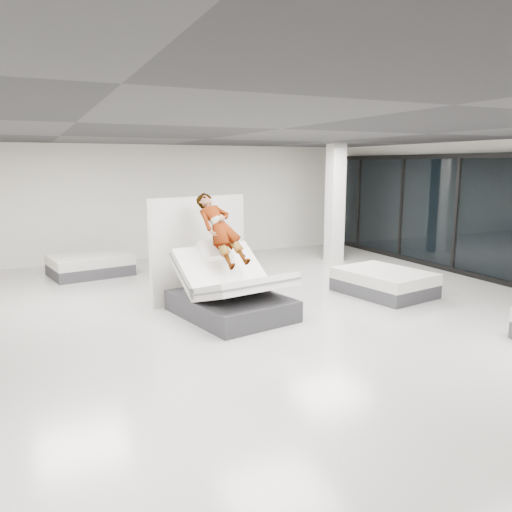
# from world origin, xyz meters

# --- Properties ---
(room) EXTENTS (14.00, 14.04, 3.20)m
(room) POSITION_xyz_m (0.00, 0.00, 1.60)
(room) COLOR #B8B6AD
(room) RESTS_ON ground
(hero_bed) EXTENTS (1.96, 2.37, 1.31)m
(hero_bed) POSITION_xyz_m (-0.50, 0.89, 0.41)
(hero_bed) COLOR #343438
(hero_bed) RESTS_ON floor
(person) EXTENTS (0.86, 1.54, 1.37)m
(person) POSITION_xyz_m (-0.56, 1.20, 1.27)
(person) COLOR slate
(person) RESTS_ON hero_bed
(remote) EXTENTS (0.08, 0.15, 0.08)m
(remote) POSITION_xyz_m (-0.27, 0.90, 1.09)
(remote) COLOR black
(remote) RESTS_ON person
(divider_panel) EXTENTS (2.16, 0.82, 2.04)m
(divider_panel) POSITION_xyz_m (-0.62, 2.27, 1.02)
(divider_panel) COLOR silver
(divider_panel) RESTS_ON floor
(flat_bed_right_far) EXTENTS (1.67, 2.04, 0.50)m
(flat_bed_right_far) POSITION_xyz_m (2.94, 0.99, 0.25)
(flat_bed_right_far) COLOR #343438
(flat_bed_right_far) RESTS_ON floor
(flat_bed_left_far) EXTENTS (2.02, 1.66, 0.49)m
(flat_bed_left_far) POSITION_xyz_m (-2.40, 5.39, 0.25)
(flat_bed_left_far) COLOR #343438
(flat_bed_left_far) RESTS_ON floor
(column) EXTENTS (0.40, 0.40, 3.20)m
(column) POSITION_xyz_m (4.00, 4.50, 1.60)
(column) COLOR silver
(column) RESTS_ON floor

